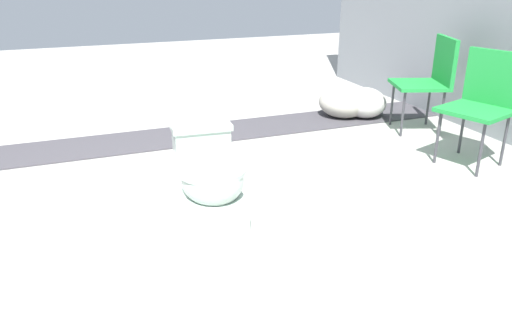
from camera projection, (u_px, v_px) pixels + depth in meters
The scene contains 7 objects.
ground_plane at pixel (181, 203), 3.17m from camera, with size 14.00×14.00×0.00m, color #A8A59E.
gravel_strip at pixel (204, 134), 4.44m from camera, with size 0.56×8.00×0.01m, color #423F44.
toilet at pixel (209, 179), 2.97m from camera, with size 0.66×0.42×0.52m.
folding_chair_left at pixel (431, 74), 4.37m from camera, with size 0.56×0.56×0.83m.
folding_chair_middle at pixel (485, 96), 3.65m from camera, with size 0.55×0.55×0.83m.
boulder_near at pixel (344, 102), 4.90m from camera, with size 0.49×0.48×0.30m, color #ADA899.
boulder_far at pixel (364, 103), 4.90m from camera, with size 0.49×0.43×0.29m, color #B7B2AD.
Camera 1 is at (2.83, -0.57, 1.42)m, focal length 35.00 mm.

